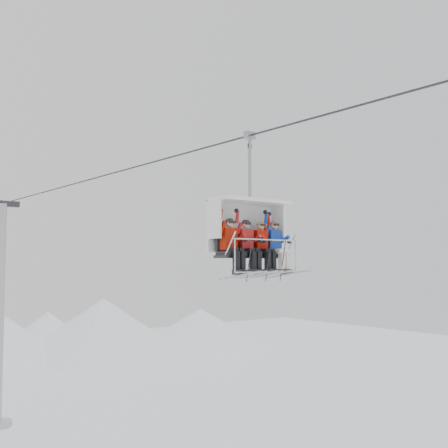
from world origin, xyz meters
TOP-DOWN VIEW (x-y plane):
  - haul_cable at (0.00, 0.00)m, footprint 0.06×50.00m
  - chairlift_carrier at (0.00, -1.06)m, footprint 2.41×1.17m
  - skier_far_left at (-0.80, -1.36)m, footprint 0.41×1.69m
  - skier_center_left at (-0.23, -1.36)m, footprint 0.41×1.69m
  - skier_center_right at (0.31, -1.37)m, footprint 0.40×1.69m
  - skier_far_right at (0.84, -1.36)m, footprint 0.41×1.69m

SIDE VIEW (x-z plane):
  - skier_center_right at x=0.31m, z-range 9.41..10.99m
  - skier_center_left at x=-0.23m, z-range 9.40..11.01m
  - skier_far_left at x=-0.80m, z-range 9.39..11.03m
  - skier_far_right at x=0.84m, z-range 9.39..11.03m
  - chairlift_carrier at x=0.00m, z-range 8.69..12.67m
  - haul_cable at x=0.00m, z-range 13.27..13.33m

